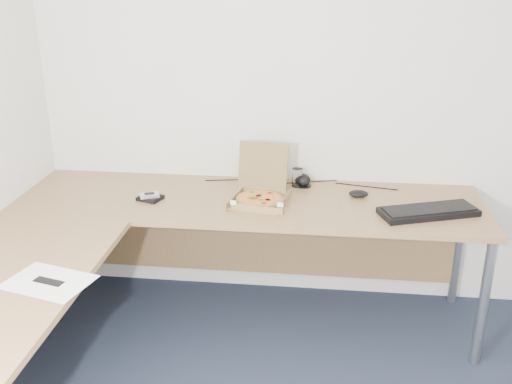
# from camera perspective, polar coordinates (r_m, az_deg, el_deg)

# --- Properties ---
(room_shell) EXTENTS (3.50, 3.50, 2.50)m
(room_shell) POSITION_cam_1_polar(r_m,az_deg,el_deg) (1.65, 10.55, -2.69)
(room_shell) COLOR silver
(room_shell) RESTS_ON ground
(desk) EXTENTS (2.50, 2.20, 0.73)m
(desk) POSITION_cam_1_polar(r_m,az_deg,el_deg) (2.84, -8.24, -4.16)
(desk) COLOR #956E44
(desk) RESTS_ON ground
(pizza_box) EXTENTS (0.28, 0.32, 0.28)m
(pizza_box) POSITION_cam_1_polar(r_m,az_deg,el_deg) (3.11, 0.38, -0.38)
(pizza_box) COLOR olive
(pizza_box) RESTS_ON desk
(drinking_glass) EXTENTS (0.06, 0.06, 0.11)m
(drinking_glass) POSITION_cam_1_polar(r_m,az_deg,el_deg) (3.33, 4.03, 1.42)
(drinking_glass) COLOR silver
(drinking_glass) RESTS_ON desk
(keyboard) EXTENTS (0.52, 0.33, 0.03)m
(keyboard) POSITION_cam_1_polar(r_m,az_deg,el_deg) (3.08, 16.42, -1.86)
(keyboard) COLOR black
(keyboard) RESTS_ON desk
(mouse) EXTENTS (0.12, 0.09, 0.04)m
(mouse) POSITION_cam_1_polar(r_m,az_deg,el_deg) (3.23, 9.94, -0.16)
(mouse) COLOR black
(mouse) RESTS_ON desk
(wallet) EXTENTS (0.15, 0.13, 0.02)m
(wallet) POSITION_cam_1_polar(r_m,az_deg,el_deg) (3.20, -10.24, -0.58)
(wallet) COLOR black
(wallet) RESTS_ON desk
(phone) EXTENTS (0.11, 0.09, 0.02)m
(phone) POSITION_cam_1_polar(r_m,az_deg,el_deg) (3.18, -10.32, -0.32)
(phone) COLOR #B2B5BA
(phone) RESTS_ON wallet
(paper_sheet) EXTENTS (0.38, 0.31, 0.00)m
(paper_sheet) POSITION_cam_1_polar(r_m,az_deg,el_deg) (2.50, -19.52, -8.22)
(paper_sheet) COLOR white
(paper_sheet) RESTS_ON desk
(dome_speaker) EXTENTS (0.09, 0.09, 0.08)m
(dome_speaker) POSITION_cam_1_polar(r_m,az_deg,el_deg) (3.34, 4.61, 1.22)
(dome_speaker) COLOR black
(dome_speaker) RESTS_ON desk
(cable_bundle) EXTENTS (0.53, 0.11, 0.01)m
(cable_bundle) POSITION_cam_1_polar(r_m,az_deg,el_deg) (3.40, 3.91, 0.92)
(cable_bundle) COLOR black
(cable_bundle) RESTS_ON desk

